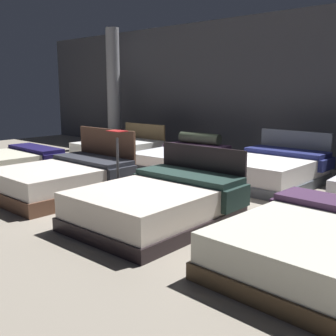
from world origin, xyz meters
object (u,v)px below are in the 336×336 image
(bed_6, at_px, (271,170))
(price_sign, at_px, (118,176))
(bed_4, at_px, (119,150))
(support_pillar, at_px, (114,89))
(bed_1, at_px, (64,180))
(bed_2, at_px, (158,204))
(bed_3, at_px, (320,246))
(bed_5, at_px, (182,158))
(bed_0, at_px, (6,165))

(bed_6, height_order, price_sign, price_sign)
(bed_4, bearing_deg, support_pillar, 142.45)
(bed_1, xyz_separation_m, support_pillar, (-3.74, 4.35, 1.49))
(bed_2, bearing_deg, price_sign, 167.12)
(bed_3, xyz_separation_m, price_sign, (-3.19, 0.21, 0.21))
(bed_4, relative_size, price_sign, 1.72)
(bed_4, xyz_separation_m, bed_5, (2.07, 0.04, 0.02))
(bed_2, height_order, bed_4, bed_2)
(bed_1, bearing_deg, bed_4, 124.99)
(price_sign, relative_size, support_pillar, 0.32)
(bed_0, xyz_separation_m, bed_1, (2.07, -0.03, 0.02))
(bed_5, bearing_deg, support_pillar, 157.79)
(bed_1, relative_size, support_pillar, 0.58)
(bed_1, relative_size, price_sign, 1.80)
(bed_0, xyz_separation_m, bed_4, (0.03, 2.97, -0.02))
(bed_2, xyz_separation_m, price_sign, (-1.06, 0.23, 0.18))
(bed_1, relative_size, bed_3, 0.96)
(bed_0, bearing_deg, bed_1, 1.06)
(bed_0, height_order, bed_4, bed_4)
(bed_2, relative_size, bed_3, 0.97)
(bed_4, bearing_deg, bed_2, -34.91)
(bed_0, relative_size, bed_2, 0.96)
(bed_0, bearing_deg, price_sign, 5.63)
(bed_1, distance_m, price_sign, 1.14)
(bed_6, xyz_separation_m, support_pillar, (-5.93, 1.33, 1.48))
(bed_4, height_order, support_pillar, support_pillar)
(bed_2, xyz_separation_m, bed_4, (-4.20, 3.01, -0.04))
(bed_0, bearing_deg, bed_5, 57.17)
(bed_5, distance_m, support_pillar, 4.26)
(bed_4, bearing_deg, bed_0, -89.83)
(bed_1, relative_size, bed_4, 1.04)
(bed_0, height_order, support_pillar, support_pillar)
(bed_4, distance_m, bed_6, 4.23)
(price_sign, bearing_deg, bed_1, -167.97)
(bed_3, height_order, bed_5, bed_5)
(bed_3, bearing_deg, bed_2, -176.88)
(bed_0, xyz_separation_m, bed_2, (4.23, -0.03, 0.02))
(bed_6, bearing_deg, bed_0, -144.01)
(bed_0, relative_size, bed_3, 0.94)
(bed_5, height_order, price_sign, price_sign)
(bed_6, xyz_separation_m, price_sign, (-1.09, -2.79, 0.18))
(bed_4, distance_m, bed_5, 2.07)
(bed_4, relative_size, bed_6, 0.95)
(bed_5, relative_size, support_pillar, 0.60)
(bed_4, bearing_deg, bed_3, -24.51)
(bed_3, relative_size, bed_6, 1.03)
(bed_4, bearing_deg, bed_1, -55.14)
(bed_1, relative_size, bed_6, 0.99)
(bed_0, bearing_deg, bed_4, 91.47)
(bed_3, distance_m, bed_4, 7.00)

